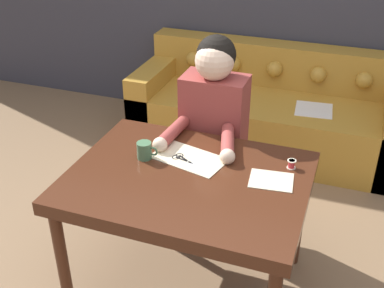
{
  "coord_description": "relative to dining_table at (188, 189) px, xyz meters",
  "views": [
    {
      "loc": [
        0.67,
        -1.83,
        2.02
      ],
      "look_at": [
        -0.03,
        0.14,
        0.83
      ],
      "focal_mm": 45.0,
      "sensor_mm": 36.0,
      "label": 1
    }
  ],
  "objects": [
    {
      "name": "ground_plane",
      "position": [
        0.01,
        -0.01,
        -0.65
      ],
      "size": [
        16.0,
        16.0,
        0.0
      ],
      "primitive_type": "plane",
      "color": "#846647"
    },
    {
      "name": "dining_table",
      "position": [
        0.0,
        0.0,
        0.0
      ],
      "size": [
        1.16,
        0.89,
        0.73
      ],
      "color": "#472314",
      "rests_on": "ground_plane"
    },
    {
      "name": "couch",
      "position": [
        0.06,
        1.73,
        -0.36
      ],
      "size": [
        2.14,
        0.84,
        0.79
      ],
      "color": "#B7842D",
      "rests_on": "ground_plane"
    },
    {
      "name": "person",
      "position": [
        -0.05,
        0.58,
        -0.01
      ],
      "size": [
        0.45,
        0.6,
        1.25
      ],
      "color": "#33281E",
      "rests_on": "ground_plane"
    },
    {
      "name": "pattern_paper_main",
      "position": [
        -0.05,
        0.15,
        0.08
      ],
      "size": [
        0.41,
        0.3,
        0.0
      ],
      "color": "beige",
      "rests_on": "dining_table"
    },
    {
      "name": "pattern_paper_offcut",
      "position": [
        0.39,
        0.09,
        0.08
      ],
      "size": [
        0.22,
        0.19,
        0.0
      ],
      "color": "beige",
      "rests_on": "dining_table"
    },
    {
      "name": "scissors",
      "position": [
        -0.07,
        0.13,
        0.08
      ],
      "size": [
        0.21,
        0.13,
        0.01
      ],
      "color": "silver",
      "rests_on": "dining_table"
    },
    {
      "name": "mug",
      "position": [
        -0.26,
        0.08,
        0.12
      ],
      "size": [
        0.11,
        0.08,
        0.09
      ],
      "color": "#47704C",
      "rests_on": "dining_table"
    },
    {
      "name": "thread_spool",
      "position": [
        0.46,
        0.24,
        0.1
      ],
      "size": [
        0.04,
        0.04,
        0.05
      ],
      "color": "red",
      "rests_on": "dining_table"
    }
  ]
}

